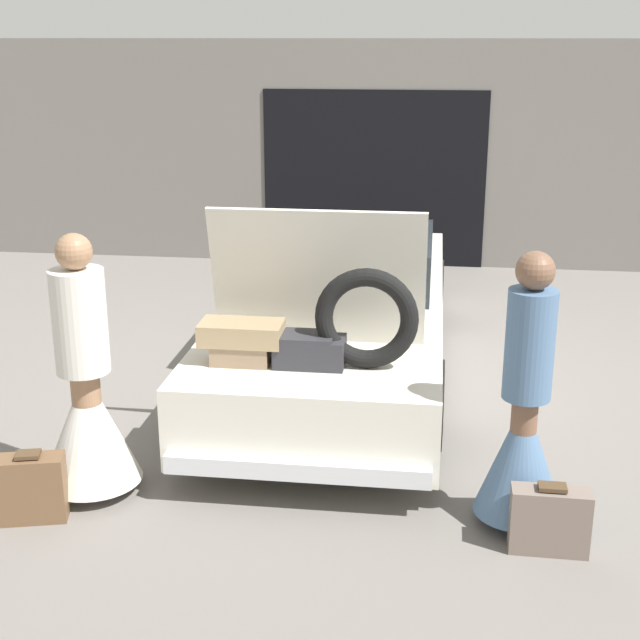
{
  "coord_description": "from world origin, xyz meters",
  "views": [
    {
      "loc": [
        0.79,
        -7.35,
        2.83
      ],
      "look_at": [
        0.0,
        -1.33,
        0.89
      ],
      "focal_mm": 50.0,
      "sensor_mm": 36.0,
      "label": 1
    }
  ],
  "objects": [
    {
      "name": "suitcase_beside_left_person",
      "position": [
        -1.58,
        -2.78,
        0.21
      ],
      "size": [
        0.44,
        0.28,
        0.45
      ],
      "color": "brown",
      "rests_on": "ground_plane"
    },
    {
      "name": "ground_plane",
      "position": [
        0.0,
        0.0,
        0.0
      ],
      "size": [
        40.0,
        40.0,
        0.0
      ],
      "primitive_type": "plane",
      "color": "slate"
    },
    {
      "name": "car",
      "position": [
        0.0,
        -0.01,
        0.55
      ],
      "size": [
        1.79,
        4.94,
        1.73
      ],
      "color": "silver",
      "rests_on": "ground_plane"
    },
    {
      "name": "person_left",
      "position": [
        -1.35,
        -2.38,
        0.61
      ],
      "size": [
        0.64,
        0.64,
        1.71
      ],
      "rotation": [
        0.0,
        0.0,
        -1.33
      ],
      "color": "#997051",
      "rests_on": "ground_plane"
    },
    {
      "name": "suitcase_beside_right_person",
      "position": [
        1.5,
        -2.73,
        0.2
      ],
      "size": [
        0.45,
        0.17,
        0.42
      ],
      "color": "#75665B",
      "rests_on": "ground_plane"
    },
    {
      "name": "person_right",
      "position": [
        1.35,
        -2.44,
        0.61
      ],
      "size": [
        0.54,
        0.54,
        1.7
      ],
      "rotation": [
        0.0,
        0.0,
        1.55
      ],
      "color": "brown",
      "rests_on": "ground_plane"
    },
    {
      "name": "garage_wall_back",
      "position": [
        0.0,
        3.97,
        1.39
      ],
      "size": [
        12.0,
        0.14,
        2.8
      ],
      "color": "slate",
      "rests_on": "ground_plane"
    }
  ]
}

